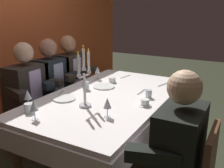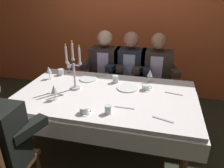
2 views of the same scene
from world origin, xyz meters
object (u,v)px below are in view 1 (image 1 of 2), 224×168
at_px(water_tumbler_0, 149,94).
at_px(wine_glass_0, 98,70).
at_px(coffee_cup_1, 145,103).
at_px(seated_diner_0, 180,147).
at_px(seated_diner_1, 27,89).
at_px(seated_diner_3, 69,74).
at_px(candelabra, 84,83).
at_px(water_tumbler_1, 29,108).
at_px(water_tumbler_2, 86,86).
at_px(wine_glass_3, 107,104).
at_px(dinner_plate_1, 64,99).
at_px(wine_glass_1, 28,95).
at_px(seated_diner_2, 50,81).
at_px(wine_glass_2, 34,106).
at_px(coffee_cup_0, 112,80).
at_px(dining_table, 109,106).
at_px(dinner_plate_0, 104,86).

bearing_deg(water_tumbler_0, wine_glass_0, 68.28).
relative_size(coffee_cup_1, seated_diner_0, 0.11).
relative_size(seated_diner_1, seated_diner_3, 1.00).
relative_size(candelabra, water_tumbler_1, 6.93).
bearing_deg(candelabra, seated_diner_0, -106.64).
distance_m(water_tumbler_2, seated_diner_0, 1.37).
height_order(wine_glass_3, coffee_cup_1, wine_glass_3).
relative_size(dinner_plate_1, wine_glass_0, 1.31).
xyz_separation_m(water_tumbler_1, seated_diner_1, (0.46, 0.51, -0.04)).
bearing_deg(dinner_plate_1, water_tumbler_0, -57.94).
bearing_deg(wine_glass_1, seated_diner_2, 29.76).
bearing_deg(wine_glass_1, seated_diner_0, -90.70).
distance_m(wine_glass_3, seated_diner_1, 1.16).
relative_size(wine_glass_2, water_tumbler_2, 1.85).
bearing_deg(coffee_cup_0, coffee_cup_1, -129.19).
xyz_separation_m(water_tumbler_1, seated_diner_2, (0.83, 0.51, -0.04)).
height_order(dining_table, dinner_plate_0, dinner_plate_0).
distance_m(candelabra, water_tumbler_2, 0.51).
distance_m(wine_glass_3, water_tumbler_1, 0.67).
bearing_deg(seated_diner_0, water_tumbler_2, 60.29).
relative_size(wine_glass_0, seated_diner_3, 0.13).
height_order(water_tumbler_0, seated_diner_2, seated_diner_2).
bearing_deg(seated_diner_2, seated_diner_1, 180.00).
bearing_deg(water_tumbler_2, wine_glass_0, 14.04).
relative_size(wine_glass_1, wine_glass_2, 1.00).
bearing_deg(wine_glass_1, dining_table, -36.28).
bearing_deg(water_tumbler_1, wine_glass_1, 47.91).
distance_m(water_tumbler_1, seated_diner_0, 1.26).
bearing_deg(dinner_plate_0, dinner_plate_1, 165.26).
bearing_deg(dinner_plate_0, wine_glass_0, 44.44).
relative_size(dinner_plate_0, dinner_plate_1, 1.13).
bearing_deg(water_tumbler_2, water_tumbler_0, -82.93).
bearing_deg(coffee_cup_1, seated_diner_0, -140.01).
bearing_deg(dining_table, candelabra, 174.53).
bearing_deg(dinner_plate_1, seated_diner_3, 35.33).
distance_m(seated_diner_1, seated_diner_2, 0.37).
height_order(wine_glass_1, water_tumbler_1, wine_glass_1).
distance_m(candelabra, dinner_plate_0, 0.63).
distance_m(dining_table, dinner_plate_1, 0.46).
height_order(dinner_plate_1, seated_diner_3, seated_diner_3).
distance_m(seated_diner_2, seated_diner_3, 0.37).
distance_m(dinner_plate_1, water_tumbler_0, 0.82).
relative_size(dinner_plate_1, wine_glass_3, 1.31).
bearing_deg(seated_diner_2, water_tumbler_2, -98.59).
bearing_deg(water_tumbler_1, wine_glass_2, -119.11).
distance_m(dinner_plate_1, seated_diner_0, 1.25).
distance_m(wine_glass_0, seated_diner_1, 0.84).
xyz_separation_m(wine_glass_1, water_tumbler_1, (-0.08, -0.09, -0.08)).
bearing_deg(wine_glass_3, dining_table, 28.39).
height_order(seated_diner_2, seated_diner_3, same).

